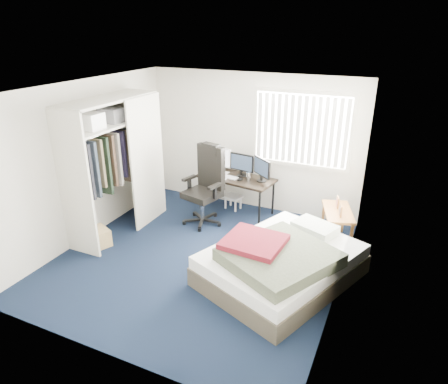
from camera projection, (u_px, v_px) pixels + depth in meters
ground at (201, 258)px, 6.02m from camera, size 4.20×4.20×0.00m
room_shell at (198, 163)px, 5.43m from camera, size 4.20×4.20×4.20m
window_assembly at (301, 130)px, 6.76m from camera, size 1.72×0.09×1.32m
closet at (113, 153)px, 6.35m from camera, size 0.64×1.84×2.22m
desk at (237, 175)px, 7.26m from camera, size 1.46×0.84×1.14m
office_chair at (205, 193)px, 6.94m from camera, size 0.80×0.80×1.39m
footstool at (233, 199)px, 7.55m from camera, size 0.37×0.32×0.26m
nightstand at (338, 215)px, 6.25m from camera, size 0.64×0.90×0.74m
bed at (280, 262)px, 5.39m from camera, size 2.20×2.48×0.68m
pine_box at (99, 237)px, 6.32m from camera, size 0.45×0.40×0.28m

